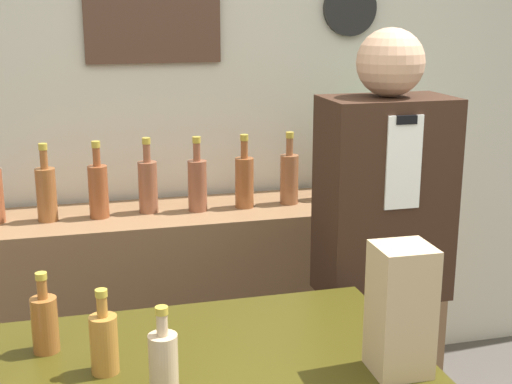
{
  "coord_description": "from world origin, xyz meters",
  "views": [
    {
      "loc": [
        -0.54,
        -1.17,
        1.77
      ],
      "look_at": [
        0.05,
        1.08,
        1.16
      ],
      "focal_mm": 50.0,
      "sensor_mm": 36.0,
      "label": 1
    }
  ],
  "objects_px": {
    "tape_dispenser": "(411,365)",
    "shopkeeper": "(380,277)",
    "potted_plant": "(378,152)",
    "paper_bag": "(401,310)"
  },
  "relations": [
    {
      "from": "potted_plant",
      "to": "paper_bag",
      "type": "distance_m",
      "value": 1.58
    },
    {
      "from": "paper_bag",
      "to": "tape_dispenser",
      "type": "xyz_separation_m",
      "value": [
        0.02,
        -0.02,
        -0.14
      ]
    },
    {
      "from": "potted_plant",
      "to": "tape_dispenser",
      "type": "relative_size",
      "value": 4.21
    },
    {
      "from": "shopkeeper",
      "to": "tape_dispenser",
      "type": "bearing_deg",
      "value": -109.27
    },
    {
      "from": "shopkeeper",
      "to": "paper_bag",
      "type": "height_order",
      "value": "shopkeeper"
    },
    {
      "from": "shopkeeper",
      "to": "tape_dispenser",
      "type": "height_order",
      "value": "shopkeeper"
    },
    {
      "from": "shopkeeper",
      "to": "potted_plant",
      "type": "xyz_separation_m",
      "value": [
        0.31,
        0.74,
        0.29
      ]
    },
    {
      "from": "potted_plant",
      "to": "paper_bag",
      "type": "xyz_separation_m",
      "value": [
        -0.6,
        -1.47,
        -0.06
      ]
    },
    {
      "from": "tape_dispenser",
      "to": "potted_plant",
      "type": "bearing_deg",
      "value": 68.97
    },
    {
      "from": "tape_dispenser",
      "to": "shopkeeper",
      "type": "bearing_deg",
      "value": 70.73
    }
  ]
}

